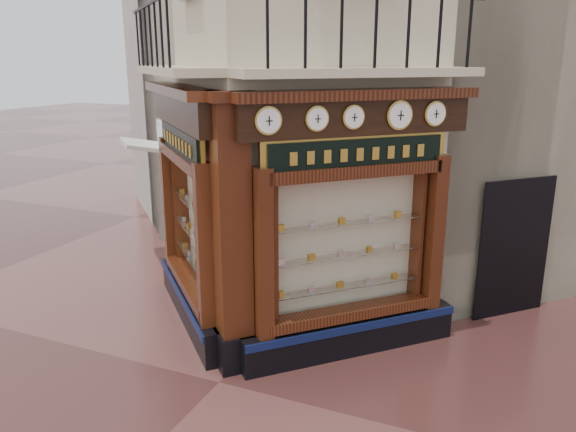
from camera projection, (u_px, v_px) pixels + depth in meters
The scene contains 15 objects.
ground at pixel (219, 382), 7.86m from camera, with size 80.00×80.00×0.00m, color #482421.
neighbour_left at pixel (294, 15), 14.96m from camera, with size 8.00×8.00×11.00m, color beige.
neighbour_right at pixel (490, 9), 13.08m from camera, with size 8.00×8.00×11.00m, color beige.
shopfront_left at pixel (189, 210), 9.25m from camera, with size 2.86×2.86×3.98m.
shopfront_right at pixel (353, 229), 8.19m from camera, with size 2.86×2.86×3.98m.
corner_pilaster at pixel (233, 240), 7.78m from camera, with size 0.85×0.85×3.98m.
balcony at pixel (261, 70), 8.04m from camera, with size 5.94×2.97×1.03m.
clock_a at pixel (268, 121), 7.09m from camera, with size 0.29×0.29×0.37m.
clock_b at pixel (317, 119), 7.33m from camera, with size 0.27×0.27×0.34m.
clock_c at pixel (353, 117), 7.52m from camera, with size 0.27×0.27×0.33m.
clock_d at pixel (399, 115), 7.78m from camera, with size 0.33×0.33×0.41m.
clock_e at pixel (435, 114), 7.99m from camera, with size 0.29×0.29×0.36m.
awning at pixel (151, 262), 12.54m from camera, with size 1.36×0.82×0.08m, color silver, non-canonical shape.
signboard_left at pixel (180, 142), 8.92m from camera, with size 2.14×2.14×0.57m.
signboard_right at pixel (358, 154), 7.81m from camera, with size 2.08×2.08×0.56m.
Camera 1 is at (3.63, -6.00, 4.37)m, focal length 35.00 mm.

